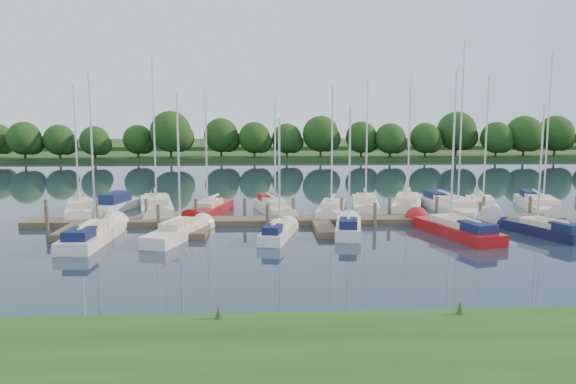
{
  "coord_description": "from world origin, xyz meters",
  "views": [
    {
      "loc": [
        -4.11,
        -30.04,
        7.39
      ],
      "look_at": [
        -2.18,
        8.0,
        2.2
      ],
      "focal_mm": 35.0,
      "sensor_mm": 36.0,
      "label": 1
    }
  ],
  "objects_px": {
    "motorboat": "(114,206)",
    "sailboat_s_2": "(278,233)",
    "sailboat_n_0": "(80,212)",
    "dock": "(320,222)",
    "sailboat_n_5": "(332,211)"
  },
  "relations": [
    {
      "from": "sailboat_s_2",
      "to": "dock",
      "type": "bearing_deg",
      "value": 66.82
    },
    {
      "from": "motorboat",
      "to": "dock",
      "type": "bearing_deg",
      "value": 173.21
    },
    {
      "from": "sailboat_n_5",
      "to": "sailboat_s_2",
      "type": "height_order",
      "value": "sailboat_n_5"
    },
    {
      "from": "sailboat_n_0",
      "to": "sailboat_s_2",
      "type": "xyz_separation_m",
      "value": [
        14.57,
        -8.61,
        0.03
      ]
    },
    {
      "from": "motorboat",
      "to": "sailboat_s_2",
      "type": "distance_m",
      "value": 16.26
    },
    {
      "from": "motorboat",
      "to": "sailboat_s_2",
      "type": "height_order",
      "value": "sailboat_s_2"
    },
    {
      "from": "sailboat_s_2",
      "to": "sailboat_n_0",
      "type": "bearing_deg",
      "value": 163.68
    },
    {
      "from": "sailboat_n_5",
      "to": "sailboat_s_2",
      "type": "xyz_separation_m",
      "value": [
        -4.29,
        -8.0,
        0.04
      ]
    },
    {
      "from": "dock",
      "to": "sailboat_n_5",
      "type": "distance_m",
      "value": 4.26
    },
    {
      "from": "dock",
      "to": "sailboat_s_2",
      "type": "xyz_separation_m",
      "value": [
        -3.01,
        -3.93,
        0.11
      ]
    },
    {
      "from": "sailboat_n_0",
      "to": "sailboat_n_5",
      "type": "relative_size",
      "value": 1.01
    },
    {
      "from": "dock",
      "to": "motorboat",
      "type": "bearing_deg",
      "value": 157.21
    },
    {
      "from": "sailboat_s_2",
      "to": "sailboat_n_5",
      "type": "bearing_deg",
      "value": 76.05
    },
    {
      "from": "dock",
      "to": "motorboat",
      "type": "distance_m",
      "value": 16.79
    },
    {
      "from": "dock",
      "to": "sailboat_n_0",
      "type": "relative_size",
      "value": 3.96
    }
  ]
}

